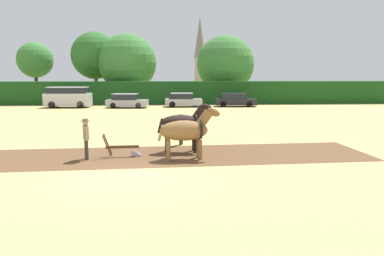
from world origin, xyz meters
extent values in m
plane|color=tan|center=(0.00, 0.00, 0.00)|extent=(240.00, 240.00, 0.00)
cube|color=brown|center=(-1.68, 3.30, 0.00)|extent=(24.56, 5.89, 0.01)
cube|color=#194719|center=(0.00, 31.44, 1.35)|extent=(56.29, 1.61, 2.70)
cylinder|color=#423323|center=(-16.08, 37.05, 2.04)|extent=(0.44, 0.44, 4.08)
sphere|color=#387533|center=(-16.08, 37.05, 5.34)|extent=(4.58, 4.58, 4.58)
cylinder|color=#4C3823|center=(-8.48, 37.61, 2.12)|extent=(0.44, 0.44, 4.24)
sphere|color=#2D6628|center=(-8.48, 37.61, 5.95)|extent=(6.21, 6.21, 6.21)
cylinder|color=#4C3823|center=(-4.08, 35.93, 1.46)|extent=(0.44, 0.44, 2.92)
sphere|color=#387533|center=(-4.08, 35.93, 4.96)|extent=(7.41, 7.41, 7.41)
cylinder|color=brown|center=(8.66, 36.39, 1.38)|extent=(0.44, 0.44, 2.76)
sphere|color=#387533|center=(8.66, 36.39, 4.82)|extent=(7.50, 7.50, 7.50)
cylinder|color=gray|center=(7.34, 63.19, 3.35)|extent=(2.08, 2.08, 6.69)
cone|color=slate|center=(7.34, 63.19, 10.78)|extent=(2.29, 2.29, 8.18)
ellipsoid|color=brown|center=(2.01, 2.78, 1.25)|extent=(2.14, 1.05, 0.88)
cylinder|color=brown|center=(2.67, 3.08, 0.43)|extent=(0.18, 0.18, 0.86)
cylinder|color=brown|center=(2.70, 2.57, 0.43)|extent=(0.18, 0.18, 0.86)
cylinder|color=brown|center=(1.31, 2.99, 0.43)|extent=(0.18, 0.18, 0.86)
cylinder|color=brown|center=(1.34, 2.49, 0.43)|extent=(0.18, 0.18, 0.86)
cylinder|color=brown|center=(2.89, 2.84, 1.74)|extent=(0.82, 0.46, 0.89)
ellipsoid|color=brown|center=(3.30, 2.86, 2.03)|extent=(0.69, 0.30, 0.54)
cube|color=gray|center=(3.07, 2.85, 1.93)|extent=(0.42, 0.11, 0.55)
cylinder|color=gray|center=(1.01, 2.72, 1.16)|extent=(0.30, 0.14, 0.71)
torus|color=black|center=(2.74, 2.83, 1.32)|extent=(0.16, 0.90, 0.89)
ellipsoid|color=black|center=(1.91, 4.26, 1.35)|extent=(2.07, 1.00, 0.84)
cylinder|color=black|center=(2.55, 4.55, 0.49)|extent=(0.18, 0.18, 0.98)
cylinder|color=black|center=(2.58, 4.06, 0.49)|extent=(0.18, 0.18, 0.98)
cylinder|color=black|center=(1.25, 4.47, 0.49)|extent=(0.18, 0.18, 0.98)
cylinder|color=black|center=(1.28, 3.98, 0.49)|extent=(0.18, 0.18, 0.98)
cylinder|color=black|center=(2.77, 4.32, 1.81)|extent=(0.78, 0.44, 0.84)
ellipsoid|color=black|center=(3.15, 4.34, 2.09)|extent=(0.69, 0.30, 0.54)
cube|color=black|center=(2.94, 4.33, 1.99)|extent=(0.40, 0.10, 0.52)
cylinder|color=black|center=(0.96, 4.20, 1.27)|extent=(0.30, 0.14, 0.71)
torus|color=black|center=(2.62, 4.31, 1.42)|extent=(0.16, 0.86, 0.86)
cube|color=#4C331E|center=(-0.71, 3.36, 0.45)|extent=(1.47, 0.19, 0.12)
cube|color=#939399|center=(-0.13, 3.39, 0.10)|extent=(0.49, 0.23, 0.39)
cylinder|color=#4C331E|center=(-1.38, 3.52, 0.55)|extent=(0.40, 0.08, 0.96)
cylinder|color=#4C331E|center=(-1.36, 3.12, 0.55)|extent=(0.40, 0.08, 0.96)
cylinder|color=#38332D|center=(-2.24, 3.06, 0.43)|extent=(0.14, 0.14, 0.87)
cylinder|color=#38332D|center=(-2.17, 2.84, 0.43)|extent=(0.14, 0.14, 0.87)
cube|color=tan|center=(-2.21, 2.95, 1.17)|extent=(0.35, 0.54, 0.61)
sphere|color=tan|center=(-2.21, 2.95, 1.60)|extent=(0.23, 0.23, 0.23)
cylinder|color=tan|center=(-2.30, 3.23, 1.15)|extent=(0.09, 0.09, 0.58)
cylinder|color=tan|center=(-2.11, 2.67, 1.15)|extent=(0.09, 0.09, 0.58)
cylinder|color=#665B4C|center=(-2.21, 2.95, 1.67)|extent=(0.45, 0.45, 0.02)
cylinder|color=#665B4C|center=(-2.21, 2.95, 1.72)|extent=(0.22, 0.22, 0.10)
cylinder|color=#38332D|center=(2.00, 6.13, 0.39)|extent=(0.14, 0.14, 0.78)
cylinder|color=#38332D|center=(1.94, 5.93, 0.39)|extent=(0.14, 0.14, 0.78)
cube|color=tan|center=(1.97, 6.03, 1.06)|extent=(0.34, 0.49, 0.55)
sphere|color=tan|center=(1.97, 6.03, 1.44)|extent=(0.21, 0.21, 0.21)
cylinder|color=tan|center=(2.06, 6.29, 1.03)|extent=(0.09, 0.09, 0.52)
cylinder|color=tan|center=(1.88, 5.77, 1.03)|extent=(0.09, 0.09, 0.52)
cylinder|color=tan|center=(1.97, 6.03, 1.51)|extent=(0.40, 0.40, 0.02)
cylinder|color=tan|center=(1.97, 6.03, 1.56)|extent=(0.20, 0.20, 0.10)
cube|color=#BCBCC1|center=(-9.58, 27.71, 0.87)|extent=(4.78, 1.97, 1.33)
cube|color=black|center=(-9.58, 27.71, 1.84)|extent=(4.21, 1.77, 0.61)
cube|color=#BCBCC1|center=(-9.58, 27.71, 2.17)|extent=(4.21, 1.77, 0.06)
cylinder|color=black|center=(-8.09, 28.56, 0.37)|extent=(0.75, 0.22, 0.74)
cylinder|color=black|center=(-8.10, 26.85, 0.37)|extent=(0.75, 0.22, 0.74)
cylinder|color=black|center=(-11.05, 28.58, 0.37)|extent=(0.75, 0.22, 0.74)
cylinder|color=black|center=(-11.06, 26.86, 0.37)|extent=(0.75, 0.22, 0.74)
cube|color=#9E9EA8|center=(-3.19, 26.98, 0.51)|extent=(4.49, 2.21, 0.69)
cube|color=black|center=(-3.40, 27.01, 1.15)|extent=(2.75, 1.84, 0.59)
cube|color=#9E9EA8|center=(-3.40, 27.01, 1.48)|extent=(2.75, 1.84, 0.06)
cylinder|color=black|center=(-1.77, 27.56, 0.30)|extent=(0.63, 0.29, 0.61)
cylinder|color=black|center=(-1.95, 26.08, 0.30)|extent=(0.63, 0.29, 0.61)
cylinder|color=black|center=(-4.43, 27.88, 0.30)|extent=(0.63, 0.29, 0.61)
cylinder|color=black|center=(-4.61, 26.40, 0.30)|extent=(0.63, 0.29, 0.61)
cube|color=#9E9EA8|center=(2.84, 27.84, 0.53)|extent=(4.01, 1.84, 0.70)
cube|color=black|center=(2.64, 27.83, 1.17)|extent=(2.41, 1.65, 0.57)
cube|color=#9E9EA8|center=(2.64, 27.83, 1.49)|extent=(2.41, 1.65, 0.06)
cylinder|color=black|center=(4.08, 28.64, 0.33)|extent=(0.67, 0.22, 0.67)
cylinder|color=black|center=(4.09, 27.04, 0.33)|extent=(0.67, 0.22, 0.67)
cylinder|color=black|center=(1.60, 28.63, 0.33)|extent=(0.67, 0.22, 0.67)
cylinder|color=black|center=(1.61, 27.03, 0.33)|extent=(0.67, 0.22, 0.67)
cube|color=black|center=(8.64, 27.89, 0.52)|extent=(4.63, 2.13, 0.67)
cube|color=black|center=(8.42, 27.91, 1.13)|extent=(2.83, 1.80, 0.55)
cube|color=black|center=(8.42, 27.91, 1.43)|extent=(2.83, 1.80, 0.06)
cylinder|color=black|center=(10.10, 28.52, 0.33)|extent=(0.68, 0.28, 0.67)
cylinder|color=black|center=(9.96, 27.01, 0.33)|extent=(0.68, 0.28, 0.67)
cylinder|color=black|center=(7.32, 28.77, 0.33)|extent=(0.68, 0.28, 0.67)
cylinder|color=black|center=(7.18, 27.27, 0.33)|extent=(0.68, 0.28, 0.67)
camera|label=1|loc=(1.47, -13.14, 3.73)|focal=35.00mm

